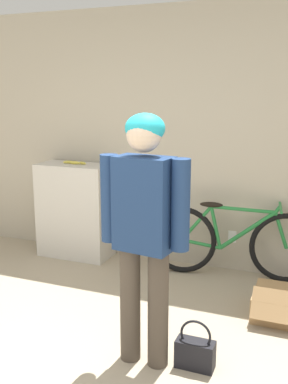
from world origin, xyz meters
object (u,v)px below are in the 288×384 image
Objects in this scene: person at (144,220)px; handbag at (195,352)px; cardboard_box at (279,304)px; bicycle at (233,242)px; banana at (75,163)px.

person reaches higher than handbag.
bicycle is at bearing 128.91° from cardboard_box.
person is 0.99× the size of bicycle.
banana is 2.52m from handbag.
bicycle is 1.58m from handbag.
cardboard_box is (2.21, -0.62, -0.93)m from banana.
person is 3.04× the size of cardboard_box.
person is 1.75m from bicycle.
cardboard_box is (0.79, 0.98, -0.89)m from person.
cardboard_box is at bearing -58.45° from bicycle.
handbag is 1.03m from cardboard_box.
banana is at bearing 164.36° from cardboard_box.
bicycle is (0.28, 1.61, -0.63)m from person.
banana is (-1.43, 1.60, 0.04)m from person.
bicycle is at bearing 92.24° from handbag.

